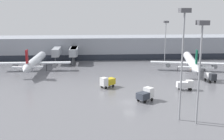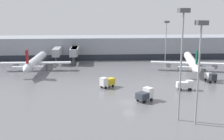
# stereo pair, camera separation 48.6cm
# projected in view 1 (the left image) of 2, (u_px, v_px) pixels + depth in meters

# --- Properties ---
(ground_plane) EXTENTS (320.00, 320.00, 0.00)m
(ground_plane) POSITION_uv_depth(u_px,v_px,m) (130.00, 102.00, 62.20)
(ground_plane) COLOR slate
(terminal_building) EXTENTS (160.00, 27.23, 9.00)m
(terminal_building) POSITION_uv_depth(u_px,v_px,m) (111.00, 47.00, 121.60)
(terminal_building) COLOR gray
(terminal_building) RESTS_ON ground_plane
(parked_jet_0) EXTENTS (26.84, 33.14, 8.69)m
(parked_jet_0) POSITION_uv_depth(u_px,v_px,m) (191.00, 62.00, 93.99)
(parked_jet_0) COLOR silver
(parked_jet_0) RESTS_ON ground_plane
(parked_jet_2) EXTENTS (23.66, 32.85, 8.67)m
(parked_jet_2) POSITION_uv_depth(u_px,v_px,m) (35.00, 61.00, 94.20)
(parked_jet_2) COLOR silver
(parked_jet_2) RESTS_ON ground_plane
(service_truck_0) EXTENTS (2.13, 4.46, 2.61)m
(service_truck_0) POSITION_uv_depth(u_px,v_px,m) (210.00, 76.00, 80.33)
(service_truck_0) COLOR silver
(service_truck_0) RESTS_ON ground_plane
(service_truck_1) EXTENTS (4.33, 4.02, 2.96)m
(service_truck_1) POSITION_uv_depth(u_px,v_px,m) (146.00, 94.00, 62.92)
(service_truck_1) COLOR #2D333D
(service_truck_1) RESTS_ON ground_plane
(service_truck_2) EXTENTS (4.13, 1.80, 2.55)m
(service_truck_2) POSITION_uv_depth(u_px,v_px,m) (185.00, 84.00, 71.66)
(service_truck_2) COLOR silver
(service_truck_2) RESTS_ON ground_plane
(service_truck_3) EXTENTS (4.29, 3.86, 2.85)m
(service_truck_3) POSITION_uv_depth(u_px,v_px,m) (107.00, 82.00, 73.95)
(service_truck_3) COLOR gold
(service_truck_3) RESTS_ON ground_plane
(traffic_cone_0) EXTENTS (0.43, 0.43, 0.61)m
(traffic_cone_0) POSITION_uv_depth(u_px,v_px,m) (191.00, 68.00, 97.77)
(traffic_cone_0) COLOR orange
(traffic_cone_0) RESTS_ON ground_plane
(apron_light_mast_0) EXTENTS (1.80, 1.80, 20.42)m
(apron_light_mast_0) POSITION_uv_depth(u_px,v_px,m) (183.00, 35.00, 48.99)
(apron_light_mast_0) COLOR gray
(apron_light_mast_0) RESTS_ON ground_plane
(apron_light_mast_1) EXTENTS (1.80, 1.80, 18.40)m
(apron_light_mast_1) POSITION_uv_depth(u_px,v_px,m) (201.00, 44.00, 47.50)
(apron_light_mast_1) COLOR gray
(apron_light_mast_1) RESTS_ON ground_plane
(apron_light_mast_2) EXTENTS (1.80, 1.80, 16.11)m
(apron_light_mast_2) POSITION_uv_depth(u_px,v_px,m) (166.00, 29.00, 108.70)
(apron_light_mast_2) COLOR gray
(apron_light_mast_2) RESTS_ON ground_plane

